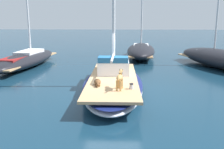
{
  "coord_description": "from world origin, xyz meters",
  "views": [
    {
      "loc": [
        0.46,
        -10.69,
        3.2
      ],
      "look_at": [
        0.0,
        -1.0,
        1.01
      ],
      "focal_mm": 40.46,
      "sensor_mm": 36.0,
      "label": 1
    }
  ],
  "objects_px": {
    "deck_winch": "(131,86)",
    "moored_boat_far_astern": "(141,50)",
    "dog_tan": "(120,78)",
    "sailboat_main": "(113,84)",
    "dog_brown": "(98,82)",
    "moored_boat_starboard_side": "(222,59)",
    "moored_boat_port_side": "(26,59)"
  },
  "relations": [
    {
      "from": "sailboat_main",
      "to": "moored_boat_port_side",
      "type": "height_order",
      "value": "moored_boat_port_side"
    },
    {
      "from": "dog_tan",
      "to": "moored_boat_port_side",
      "type": "distance_m",
      "value": 9.82
    },
    {
      "from": "dog_brown",
      "to": "moored_boat_far_astern",
      "type": "bearing_deg",
      "value": 78.06
    },
    {
      "from": "dog_brown",
      "to": "dog_tan",
      "type": "distance_m",
      "value": 1.08
    },
    {
      "from": "dog_brown",
      "to": "deck_winch",
      "type": "distance_m",
      "value": 1.38
    },
    {
      "from": "moored_boat_far_astern",
      "to": "moored_boat_port_side",
      "type": "xyz_separation_m",
      "value": [
        -7.92,
        -4.46,
        -0.07
      ]
    },
    {
      "from": "dog_brown",
      "to": "sailboat_main",
      "type": "bearing_deg",
      "value": 67.47
    },
    {
      "from": "moored_boat_far_astern",
      "to": "moored_boat_starboard_side",
      "type": "relative_size",
      "value": 0.89
    },
    {
      "from": "deck_winch",
      "to": "sailboat_main",
      "type": "bearing_deg",
      "value": 112.32
    },
    {
      "from": "deck_winch",
      "to": "moored_boat_far_astern",
      "type": "xyz_separation_m",
      "value": [
        1.11,
        11.85,
        -0.18
      ]
    },
    {
      "from": "sailboat_main",
      "to": "dog_brown",
      "type": "height_order",
      "value": "dog_brown"
    },
    {
      "from": "sailboat_main",
      "to": "moored_boat_far_astern",
      "type": "bearing_deg",
      "value": 79.52
    },
    {
      "from": "dog_brown",
      "to": "moored_boat_far_astern",
      "type": "distance_m",
      "value": 11.6
    },
    {
      "from": "deck_winch",
      "to": "moored_boat_port_side",
      "type": "bearing_deg",
      "value": 132.67
    },
    {
      "from": "dog_tan",
      "to": "moored_boat_far_astern",
      "type": "bearing_deg",
      "value": 82.65
    },
    {
      "from": "moored_boat_far_astern",
      "to": "moored_boat_starboard_side",
      "type": "height_order",
      "value": "moored_boat_starboard_side"
    },
    {
      "from": "dog_brown",
      "to": "moored_boat_port_side",
      "type": "bearing_deg",
      "value": 128.7
    },
    {
      "from": "moored_boat_far_astern",
      "to": "moored_boat_port_side",
      "type": "bearing_deg",
      "value": -150.58
    },
    {
      "from": "dog_tan",
      "to": "moored_boat_starboard_side",
      "type": "relative_size",
      "value": 0.11
    },
    {
      "from": "moored_boat_port_side",
      "to": "moored_boat_starboard_side",
      "type": "xyz_separation_m",
      "value": [
        12.9,
        0.27,
        0.1
      ]
    },
    {
      "from": "dog_tan",
      "to": "moored_boat_starboard_side",
      "type": "bearing_deg",
      "value": 49.8
    },
    {
      "from": "deck_winch",
      "to": "moored_boat_far_astern",
      "type": "distance_m",
      "value": 11.9
    },
    {
      "from": "dog_tan",
      "to": "moored_boat_port_side",
      "type": "bearing_deg",
      "value": 130.6
    },
    {
      "from": "dog_tan",
      "to": "moored_boat_port_side",
      "type": "xyz_separation_m",
      "value": [
        -6.38,
        7.45,
        -0.58
      ]
    },
    {
      "from": "sailboat_main",
      "to": "dog_brown",
      "type": "bearing_deg",
      "value": -112.53
    },
    {
      "from": "moored_boat_starboard_side",
      "to": "moored_boat_port_side",
      "type": "bearing_deg",
      "value": -178.79
    },
    {
      "from": "sailboat_main",
      "to": "dog_brown",
      "type": "xyz_separation_m",
      "value": [
        -0.54,
        -1.31,
        0.43
      ]
    },
    {
      "from": "moored_boat_port_side",
      "to": "moored_boat_starboard_side",
      "type": "bearing_deg",
      "value": 1.21
    },
    {
      "from": "dog_tan",
      "to": "moored_boat_port_side",
      "type": "height_order",
      "value": "moored_boat_port_side"
    },
    {
      "from": "dog_brown",
      "to": "dog_tan",
      "type": "relative_size",
      "value": 1.02
    },
    {
      "from": "dog_brown",
      "to": "dog_tan",
      "type": "bearing_deg",
      "value": -32.98
    },
    {
      "from": "dog_brown",
      "to": "deck_winch",
      "type": "xyz_separation_m",
      "value": [
        1.29,
        -0.5,
        -0.01
      ]
    }
  ]
}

